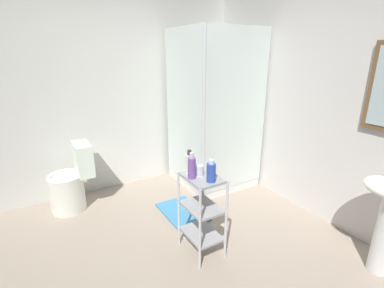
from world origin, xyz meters
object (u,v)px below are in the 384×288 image
(shower_stall, at_px, (211,152))
(toilet, at_px, (71,183))
(shampoo_bottle_blue, at_px, (211,172))
(conditioner_bottle_purple, at_px, (192,167))
(bath_mat, at_px, (182,212))
(rinse_cup, at_px, (199,170))
(lotion_bottle_white, at_px, (189,163))
(storage_cart, at_px, (202,209))

(shower_stall, distance_m, toilet, 1.74)
(shampoo_bottle_blue, distance_m, conditioner_bottle_purple, 0.17)
(shower_stall, xyz_separation_m, conditioner_bottle_purple, (1.06, -0.92, 0.37))
(conditioner_bottle_purple, xyz_separation_m, bath_mat, (-0.62, 0.24, -0.83))
(conditioner_bottle_purple, height_order, rinse_cup, conditioner_bottle_purple)
(lotion_bottle_white, xyz_separation_m, rinse_cup, (0.08, 0.05, -0.05))
(conditioner_bottle_purple, xyz_separation_m, rinse_cup, (-0.02, 0.08, -0.05))
(rinse_cup, bearing_deg, bath_mat, 165.46)
(shower_stall, bearing_deg, conditioner_bottle_purple, -41.02)
(lotion_bottle_white, distance_m, bath_mat, 0.99)
(shampoo_bottle_blue, xyz_separation_m, conditioner_bottle_purple, (-0.13, -0.10, 0.01))
(conditioner_bottle_purple, distance_m, rinse_cup, 0.10)
(shower_stall, height_order, conditioner_bottle_purple, shower_stall)
(shampoo_bottle_blue, xyz_separation_m, rinse_cup, (-0.15, -0.02, -0.04))
(shower_stall, height_order, toilet, shower_stall)
(conditioner_bottle_purple, relative_size, bath_mat, 0.37)
(rinse_cup, bearing_deg, toilet, -146.87)
(rinse_cup, height_order, bath_mat, rinse_cup)
(shower_stall, bearing_deg, lotion_bottle_white, -42.74)
(toilet, xyz_separation_m, lotion_bottle_white, (1.25, 0.82, 0.51))
(toilet, distance_m, shampoo_bottle_blue, 1.80)
(storage_cart, height_order, rinse_cup, rinse_cup)
(shower_stall, height_order, bath_mat, shower_stall)
(shower_stall, height_order, shampoo_bottle_blue, shower_stall)
(storage_cart, height_order, conditioner_bottle_purple, conditioner_bottle_purple)
(shower_stall, xyz_separation_m, bath_mat, (0.44, -0.68, -0.45))
(storage_cart, relative_size, rinse_cup, 8.46)
(shower_stall, relative_size, bath_mat, 3.33)
(toilet, bearing_deg, shampoo_bottle_blue, 30.85)
(storage_cart, distance_m, conditioner_bottle_purple, 0.41)
(lotion_bottle_white, height_order, rinse_cup, lotion_bottle_white)
(shampoo_bottle_blue, relative_size, conditioner_bottle_purple, 0.85)
(shampoo_bottle_blue, height_order, bath_mat, shampoo_bottle_blue)
(shower_stall, relative_size, toilet, 2.63)
(shampoo_bottle_blue, bearing_deg, rinse_cup, -174.05)
(storage_cart, distance_m, shampoo_bottle_blue, 0.40)
(lotion_bottle_white, bearing_deg, shampoo_bottle_blue, 15.49)
(toilet, xyz_separation_m, bath_mat, (0.73, 1.03, -0.31))
(toilet, distance_m, lotion_bottle_white, 1.58)
(shampoo_bottle_blue, bearing_deg, toilet, -149.15)
(shampoo_bottle_blue, bearing_deg, storage_cart, -174.16)
(toilet, bearing_deg, lotion_bottle_white, 33.31)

